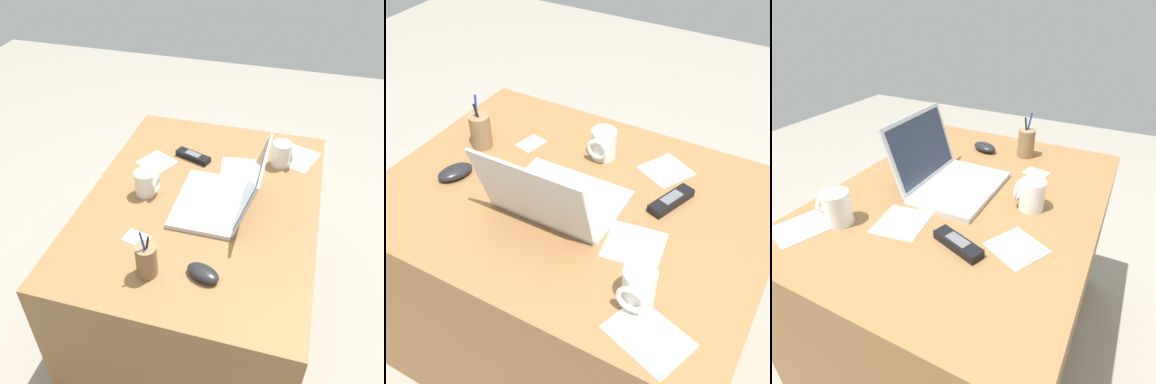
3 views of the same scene
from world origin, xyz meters
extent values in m
plane|color=gray|center=(0.00, 0.00, 0.00)|extent=(6.00, 6.00, 0.00)
cube|color=olive|center=(0.00, 0.00, 0.35)|extent=(1.11, 0.85, 0.70)
cube|color=silver|center=(0.02, 0.03, 0.71)|extent=(0.33, 0.23, 0.02)
cube|color=silver|center=(0.02, 0.05, 0.72)|extent=(0.27, 0.11, 0.00)
cube|color=silver|center=(0.02, -0.04, 0.72)|extent=(0.09, 0.05, 0.00)
cube|color=silver|center=(0.02, 0.18, 0.83)|extent=(0.32, 0.07, 0.22)
cube|color=#283347|center=(0.02, 0.18, 0.83)|extent=(0.29, 0.06, 0.19)
ellipsoid|color=black|center=(0.35, 0.09, 0.72)|extent=(0.10, 0.12, 0.03)
cylinder|color=white|center=(-0.31, 0.25, 0.75)|extent=(0.08, 0.08, 0.10)
torus|color=white|center=(-0.31, 0.29, 0.76)|extent=(0.07, 0.01, 0.07)
cylinder|color=white|center=(0.02, -0.22, 0.75)|extent=(0.08, 0.08, 0.09)
torus|color=white|center=(0.02, -0.17, 0.75)|extent=(0.07, 0.01, 0.07)
cube|color=black|center=(-0.25, -0.10, 0.71)|extent=(0.09, 0.16, 0.02)
cube|color=#595B60|center=(-0.25, -0.10, 0.73)|extent=(0.05, 0.07, 0.00)
cylinder|color=olive|center=(0.38, -0.07, 0.76)|extent=(0.07, 0.07, 0.11)
cylinder|color=#1933B2|center=(0.39, -0.07, 0.80)|extent=(0.01, 0.03, 0.16)
cylinder|color=black|center=(0.38, -0.07, 0.79)|extent=(0.02, 0.03, 0.14)
cube|color=white|center=(0.25, -0.16, 0.70)|extent=(0.08, 0.10, 0.00)
cube|color=white|center=(-0.37, 0.32, 0.70)|extent=(0.21, 0.17, 0.00)
cube|color=white|center=(-0.23, 0.09, 0.70)|extent=(0.17, 0.16, 0.00)
cube|color=white|center=(-0.18, -0.24, 0.70)|extent=(0.17, 0.17, 0.00)
camera|label=1|loc=(1.19, 0.30, 1.73)|focal=40.41mm
camera|label=2|loc=(-0.55, 0.95, 1.63)|focal=47.27mm
camera|label=3|loc=(-0.85, -0.43, 1.27)|focal=31.36mm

